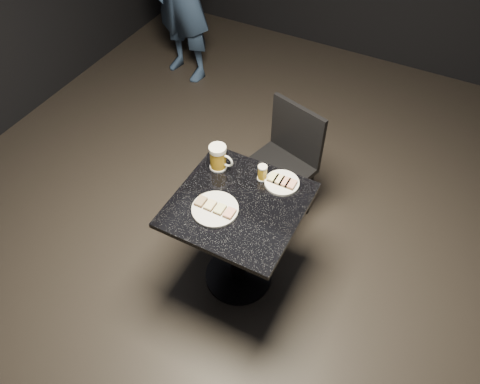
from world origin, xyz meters
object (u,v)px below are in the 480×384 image
at_px(plate_large, 215,209).
at_px(beer_tumbler, 262,173).
at_px(beer_mug, 218,157).
at_px(plate_small, 282,183).
at_px(table, 238,230).
at_px(chair, 284,160).

relative_size(plate_large, beer_tumbler, 2.60).
bearing_deg(beer_mug, plate_small, 7.71).
xyz_separation_m(plate_small, beer_mug, (-0.38, -0.05, 0.07)).
xyz_separation_m(plate_large, beer_tumbler, (0.12, 0.33, 0.04)).
relative_size(plate_small, beer_mug, 1.26).
bearing_deg(beer_mug, table, -39.77).
relative_size(plate_small, table, 0.26).
bearing_deg(beer_tumbler, plate_small, 8.10).
distance_m(plate_large, table, 0.28).
distance_m(plate_small, chair, 0.52).
bearing_deg(plate_small, chair, 110.79).
bearing_deg(beer_tumbler, beer_mug, -172.46).
distance_m(plate_large, chair, 0.82).
bearing_deg(plate_small, beer_tumbler, -171.90).
bearing_deg(plate_small, beer_mug, -172.29).
height_order(plate_large, plate_small, same).
bearing_deg(table, plate_large, -130.60).
bearing_deg(beer_tumbler, chair, 95.80).
xyz_separation_m(table, beer_mug, (-0.23, 0.19, 0.32)).
distance_m(plate_small, beer_mug, 0.39).
relative_size(plate_large, beer_mug, 1.61).
xyz_separation_m(plate_large, table, (0.09, 0.10, -0.25)).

